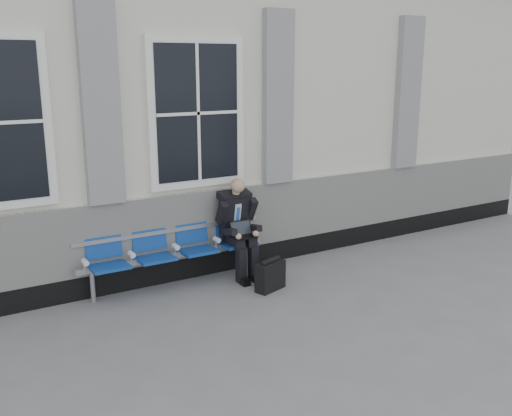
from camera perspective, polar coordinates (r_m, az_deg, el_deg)
ground at (r=6.73m, az=-2.92°, el=-11.10°), size 70.00×70.00×0.00m
station_building at (r=9.32m, az=-13.36°, el=9.85°), size 14.40×4.40×4.49m
bench at (r=7.61m, az=-8.23°, el=-3.69°), size 2.60×0.47×0.91m
businessman at (r=7.81m, az=-1.82°, el=-1.55°), size 0.55×0.74×1.38m
briefcase at (r=7.47m, az=1.44°, el=-6.75°), size 0.46×0.30×0.43m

